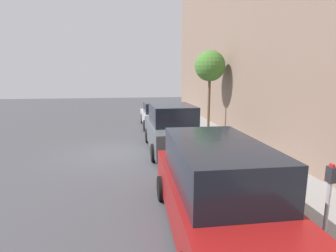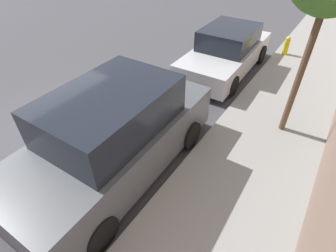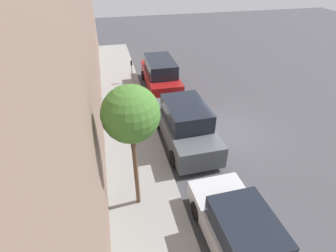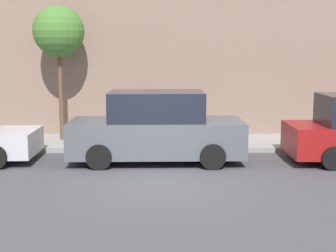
% 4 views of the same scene
% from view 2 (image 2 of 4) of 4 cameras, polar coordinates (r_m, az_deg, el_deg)
% --- Properties ---
extents(ground_plane, '(60.00, 60.00, 0.00)m').
position_cam_2_polar(ground_plane, '(7.49, -24.60, -1.43)').
color(ground_plane, '#424247').
extents(sidewalk, '(2.56, 32.00, 0.15)m').
position_cam_2_polar(sidewalk, '(5.10, 10.47, -20.47)').
color(sidewalk, gray).
rests_on(sidewalk, ground_plane).
extents(parked_suv_second, '(2.08, 4.83, 1.98)m').
position_cam_2_polar(parked_suv_second, '(5.41, -11.47, -2.21)').
color(parked_suv_second, '#4C5156').
rests_on(parked_suv_second, ground_plane).
extents(parked_sedan_third, '(1.92, 4.53, 1.54)m').
position_cam_2_polar(parked_sedan_third, '(9.68, 12.61, 15.53)').
color(parked_sedan_third, '#B7BABF').
rests_on(parked_sedan_third, ground_plane).
extents(fire_hydrant, '(0.20, 0.20, 0.69)m').
position_cam_2_polar(fire_hydrant, '(11.54, 24.39, 15.68)').
color(fire_hydrant, gold).
rests_on(fire_hydrant, sidewalk).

